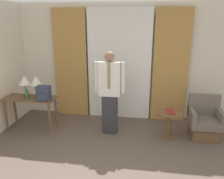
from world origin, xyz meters
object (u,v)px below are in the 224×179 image
(person, at_px, (110,90))
(desk, at_px, (30,103))
(table_lamp_left, at_px, (25,81))
(side_table, at_px, (169,121))
(book, at_px, (171,112))
(armchair, at_px, (204,122))
(backpack, at_px, (44,93))
(table_lamp_right, at_px, (36,81))
(bottle_near_edge, at_px, (27,95))

(person, bearing_deg, desk, -177.45)
(table_lamp_left, relative_size, side_table, 0.81)
(desk, xyz_separation_m, book, (2.93, 0.01, -0.03))
(armchair, bearing_deg, side_table, -168.67)
(desk, distance_m, backpack, 0.49)
(table_lamp_right, bearing_deg, book, -1.84)
(desk, xyz_separation_m, side_table, (2.91, 0.01, -0.22))
(backpack, relative_size, book, 1.23)
(table_lamp_left, distance_m, backpack, 0.59)
(table_lamp_right, relative_size, backpack, 1.47)
(bottle_near_edge, distance_m, armchair, 3.67)
(book, bearing_deg, table_lamp_left, 178.32)
(table_lamp_right, xyz_separation_m, book, (2.80, -0.09, -0.49))
(armchair, height_order, side_table, armchair)
(bottle_near_edge, height_order, book, bottle_near_edge)
(table_lamp_left, height_order, armchair, table_lamp_left)
(armchair, xyz_separation_m, side_table, (-0.72, -0.14, 0.05))
(person, distance_m, side_table, 1.33)
(backpack, height_order, side_table, backpack)
(table_lamp_right, relative_size, armchair, 0.52)
(table_lamp_right, bearing_deg, side_table, -1.83)
(table_lamp_right, distance_m, person, 1.59)
(person, relative_size, armchair, 2.01)
(table_lamp_left, bearing_deg, desk, -36.97)
(desk, relative_size, side_table, 1.97)
(table_lamp_right, distance_m, backpack, 0.39)
(armchair, relative_size, side_table, 1.54)
(table_lamp_right, bearing_deg, table_lamp_left, 180.00)
(person, bearing_deg, side_table, -3.24)
(table_lamp_right, xyz_separation_m, side_table, (2.78, -0.09, -0.69))
(table_lamp_right, height_order, bottle_near_edge, table_lamp_right)
(armchair, bearing_deg, book, -168.27)
(table_lamp_right, height_order, person, person)
(table_lamp_right, distance_m, armchair, 3.58)
(bottle_near_edge, relative_size, book, 0.98)
(desk, distance_m, table_lamp_left, 0.49)
(bottle_near_edge, relative_size, armchair, 0.28)
(table_lamp_left, xyz_separation_m, armchair, (3.76, 0.06, -0.74))
(table_lamp_left, distance_m, book, 3.10)
(book, bearing_deg, backpack, -176.94)
(bottle_near_edge, xyz_separation_m, armchair, (3.62, 0.26, -0.50))
(side_table, xyz_separation_m, book, (0.02, -0.00, 0.19))
(bottle_near_edge, height_order, armchair, bottle_near_edge)
(table_lamp_right, height_order, backpack, table_lamp_right)
(bottle_near_edge, distance_m, backpack, 0.38)
(backpack, bearing_deg, table_lamp_right, 138.75)
(backpack, xyz_separation_m, side_table, (2.53, 0.14, -0.50))
(table_lamp_left, distance_m, armchair, 3.84)
(table_lamp_left, xyz_separation_m, backpack, (0.52, -0.23, -0.19))
(table_lamp_right, distance_m, book, 2.85)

